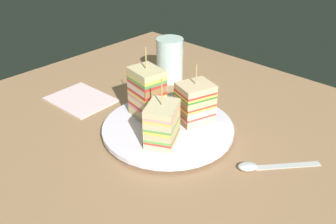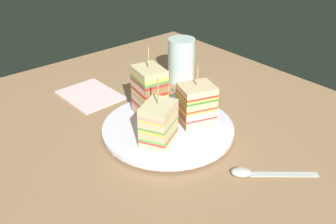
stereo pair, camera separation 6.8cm
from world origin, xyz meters
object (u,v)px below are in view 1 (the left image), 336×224
(sandwich_wedge_0, at_px, (195,103))
(sandwich_wedge_1, at_px, (147,93))
(napkin, at_px, (81,99))
(sandwich_wedge_2, at_px, (162,124))
(plate, at_px, (168,129))
(spoon, at_px, (260,166))
(drinking_glass, at_px, (170,62))

(sandwich_wedge_0, distance_m, sandwich_wedge_1, 0.09)
(sandwich_wedge_1, distance_m, napkin, 0.19)
(sandwich_wedge_2, bearing_deg, sandwich_wedge_1, 34.27)
(plate, bearing_deg, sandwich_wedge_0, 65.53)
(sandwich_wedge_0, xyz_separation_m, napkin, (-0.26, -0.08, -0.05))
(spoon, height_order, drinking_glass, drinking_glass)
(sandwich_wedge_0, bearing_deg, plate, -5.97)
(napkin, relative_size, drinking_glass, 1.32)
(spoon, bearing_deg, sandwich_wedge_1, -42.74)
(plate, distance_m, sandwich_wedge_0, 0.07)
(plate, bearing_deg, sandwich_wedge_1, -179.19)
(plate, distance_m, sandwich_wedge_2, 0.07)
(sandwich_wedge_1, relative_size, napkin, 1.02)
(drinking_glass, bearing_deg, plate, -47.73)
(spoon, bearing_deg, drinking_glass, -73.07)
(drinking_glass, bearing_deg, spoon, -23.47)
(sandwich_wedge_1, relative_size, sandwich_wedge_2, 1.15)
(sandwich_wedge_2, height_order, napkin, sandwich_wedge_2)
(spoon, bearing_deg, sandwich_wedge_2, -24.02)
(spoon, bearing_deg, napkin, -40.98)
(sandwich_wedge_0, bearing_deg, sandwich_wedge_2, 22.63)
(sandwich_wedge_0, distance_m, sandwich_wedge_2, 0.10)
(napkin, bearing_deg, plate, 8.60)
(plate, xyz_separation_m, sandwich_wedge_0, (0.02, 0.05, 0.04))
(sandwich_wedge_2, bearing_deg, drinking_glass, 12.96)
(plate, xyz_separation_m, sandwich_wedge_2, (0.03, -0.05, 0.04))
(napkin, xyz_separation_m, drinking_glass, (0.07, 0.21, 0.04))
(sandwich_wedge_1, xyz_separation_m, sandwich_wedge_2, (0.08, -0.05, -0.01))
(plate, relative_size, drinking_glass, 2.37)
(plate, bearing_deg, napkin, -171.40)
(plate, relative_size, spoon, 2.08)
(sandwich_wedge_1, height_order, spoon, sandwich_wedge_1)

